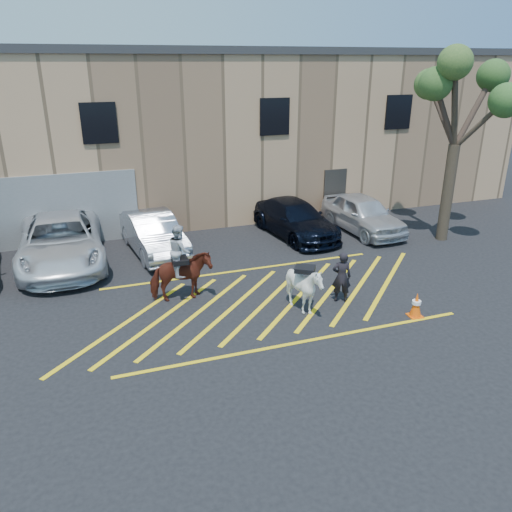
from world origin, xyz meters
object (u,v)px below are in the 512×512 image
object	(u,v)px
car_blue_suv	(295,219)
saddled_white	(304,288)
car_white_pickup	(61,241)
car_silver_sedan	(153,234)
car_white_suv	(363,214)
handler	(342,277)
mounted_bay	(180,271)
tree	(462,92)
traffic_cone	(416,305)

from	to	relation	value
car_blue_suv	saddled_white	xyz separation A→B (m)	(-2.45, -6.33, 0.04)
car_white_pickup	car_silver_sedan	bearing A→B (deg)	0.52
car_silver_sedan	car_white_suv	xyz separation A→B (m)	(8.70, -0.35, 0.02)
handler	car_white_pickup	bearing A→B (deg)	-15.74
car_white_suv	mounted_bay	size ratio (longest dim) A/B	1.90
mounted_bay	tree	world-z (taller)	tree
saddled_white	traffic_cone	world-z (taller)	saddled_white
car_blue_suv	tree	world-z (taller)	tree
car_blue_suv	handler	distance (m)	6.18
car_white_suv	mounted_bay	world-z (taller)	mounted_bay
car_white_pickup	car_blue_suv	bearing A→B (deg)	0.65
car_white_pickup	saddled_white	size ratio (longest dim) A/B	3.41
saddled_white	handler	bearing A→B (deg)	10.99
traffic_cone	tree	distance (m)	9.00
saddled_white	traffic_cone	xyz separation A→B (m)	(2.86, -1.32, -0.39)
tree	car_blue_suv	bearing A→B (deg)	155.92
tree	mounted_bay	bearing A→B (deg)	-169.73
handler	traffic_cone	size ratio (longest dim) A/B	2.14
car_silver_sedan	mounted_bay	world-z (taller)	mounted_bay
car_white_pickup	car_blue_suv	xyz separation A→B (m)	(9.01, 0.17, -0.13)
mounted_bay	saddled_white	xyz separation A→B (m)	(3.16, -1.90, -0.21)
saddled_white	car_white_pickup	bearing A→B (deg)	136.78
car_blue_suv	tree	bearing A→B (deg)	-31.64
handler	tree	xyz separation A→B (m)	(6.56, 3.64, 4.91)
car_white_pickup	car_silver_sedan	distance (m)	3.22
car_white_pickup	mounted_bay	size ratio (longest dim) A/B	2.55
car_blue_suv	traffic_cone	distance (m)	7.68
tree	car_white_suv	bearing A→B (deg)	142.20
mounted_bay	tree	xyz separation A→B (m)	(11.05, 2.00, 4.73)
car_white_pickup	car_silver_sedan	world-z (taller)	car_white_pickup
tree	traffic_cone	bearing A→B (deg)	-133.88
car_blue_suv	traffic_cone	bearing A→B (deg)	-94.48
saddled_white	tree	bearing A→B (deg)	26.32
traffic_cone	car_white_pickup	bearing A→B (deg)	141.51
saddled_white	mounted_bay	bearing A→B (deg)	148.98
car_silver_sedan	handler	xyz separation A→B (m)	(4.67, -5.96, 0.04)
saddled_white	traffic_cone	distance (m)	3.18
car_blue_suv	car_white_suv	bearing A→B (deg)	-16.69
car_white_pickup	car_white_suv	bearing A→B (deg)	-1.86
traffic_cone	tree	bearing A→B (deg)	46.12
saddled_white	tree	distance (m)	10.09
car_white_pickup	traffic_cone	distance (m)	12.05
car_white_pickup	handler	distance (m)	9.86
car_white_suv	tree	distance (m)	5.87
car_silver_sedan	tree	world-z (taller)	tree
car_white_pickup	tree	bearing A→B (deg)	-9.31
car_silver_sedan	car_white_pickup	bearing A→B (deg)	173.33
car_white_pickup	saddled_white	bearing A→B (deg)	-43.63
car_white_pickup	tree	xyz separation A→B (m)	(14.45, -2.26, 4.85)
car_blue_suv	saddled_white	distance (m)	6.79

